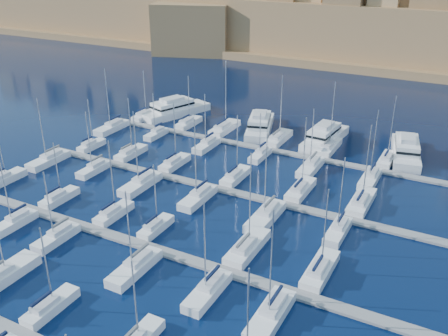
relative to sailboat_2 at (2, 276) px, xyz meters
The scene contains 46 objects.
ground 30.55m from the sailboat_2, 65.37° to the left, with size 600.00×600.00×0.00m, color #021032.
pontoon_mid_near 20.26m from the sailboat_2, 51.07° to the left, with size 84.00×2.00×0.40m, color slate.
pontoon_mid_far 39.85m from the sailboat_2, 71.37° to the left, with size 84.00×2.00×0.40m, color slate.
pontoon_far 61.10m from the sailboat_2, 77.98° to the left, with size 84.00×2.00×0.40m, color slate.
sailboat_2 is the anchor object (origin of this frame).
sailboat_3 10.42m from the sailboat_2, ahead, with size 2.36×7.85×12.10m.
sailboat_12 32.59m from the sailboat_2, 139.55° to the left, with size 2.70×9.00×14.28m.
sailboat_13 22.83m from the sailboat_2, 115.81° to the left, with size 2.34×7.80×11.27m.
sailboat_14 20.77m from the sailboat_2, 84.03° to the left, with size 2.40×8.01×13.82m.
sailboat_15 23.07m from the sailboat_2, 61.75° to the left, with size 2.20×7.33×11.62m.
sailboat_16 34.13m from the sailboat_2, 39.70° to the left, with size 3.10×10.34×15.90m.
sailboat_17 43.21m from the sailboat_2, 29.76° to the left, with size 2.89×9.62×13.25m.
sailboat_19 14.82m from the sailboat_2, 132.64° to the left, with size 2.37×7.91×13.66m.
sailboat_20 10.82m from the sailboat_2, 94.12° to the left, with size 2.44×8.13×12.19m.
sailboat_21 17.77m from the sailboat_2, 34.65° to the left, with size 2.86×9.54×13.18m.
sailboat_22 28.08m from the sailboat_2, 21.69° to the left, with size 2.70×8.98×14.38m.
sailboat_23 36.45m from the sailboat_2, 15.78° to the left, with size 2.98×9.92×15.88m.
sailboat_24 47.62m from the sailboat_2, 117.30° to the left, with size 2.20×7.32×11.51m.
sailboat_25 44.44m from the sailboat_2, 104.88° to the left, with size 2.58×8.60×13.02m.
sailboat_26 42.91m from the sailboat_2, 90.30° to the left, with size 2.56×8.52×13.69m.
sailboat_27 45.16m from the sailboat_2, 72.37° to the left, with size 2.64×8.79×13.19m.
sailboat_28 50.98m from the sailboat_2, 58.40° to the left, with size 2.87×9.57×14.69m.
sailboat_29 57.78m from the sailboat_2, 49.27° to the left, with size 3.09×10.30×15.02m.
sailboat_30 39.99m from the sailboat_2, 127.00° to the left, with size 2.96×9.87×14.38m.
sailboat_31 35.27m from the sailboat_2, 111.22° to the left, with size 2.39×7.96×13.12m.
sailboat_32 31.83m from the sailboat_2, 90.93° to the left, with size 3.03×10.11×15.35m.
sailboat_33 34.22m from the sailboat_2, 69.96° to the left, with size 2.83×9.44×15.76m.
sailboat_34 40.27m from the sailboat_2, 51.64° to the left, with size 3.19×10.62×15.81m.
sailboat_35 49.24m from the sailboat_2, 41.62° to the left, with size 2.50×8.32×13.69m.
sailboat_36 69.24m from the sailboat_2, 110.13° to the left, with size 2.62×8.72×12.73m.
sailboat_37 66.09m from the sailboat_2, 99.31° to the left, with size 2.75×9.15×12.85m.
sailboat_38 66.10m from the sailboat_2, 90.82° to the left, with size 3.28×10.93×17.32m.
sailboat_39 67.12m from the sailboat_2, 78.58° to the left, with size 3.10×10.33×15.66m.
sailboat_40 70.49m from the sailboat_2, 69.14° to the left, with size 3.14×10.48×15.61m.
sailboat_41 75.12m from the sailboat_2, 59.79° to the left, with size 2.56×8.54×14.60m.
sailboat_42 59.51m from the sailboat_2, 115.31° to the left, with size 3.05×10.16×15.64m.
sailboat_43 56.79m from the sailboat_2, 103.59° to the left, with size 2.19×7.31×11.01m.
sailboat_44 54.52m from the sailboat_2, 89.23° to the left, with size 2.61×8.70×12.88m.
sailboat_45 56.67m from the sailboat_2, 76.19° to the left, with size 2.30×7.65×10.43m.
sailboat_46 59.54m from the sailboat_2, 65.13° to the left, with size 2.92×9.72×13.38m.
sailboat_47 65.56m from the sailboat_2, 55.80° to the left, with size 2.79×9.29×14.86m.
motor_yacht_a 72.97m from the sailboat_2, 104.53° to the left, with size 12.11×20.28×5.25m.
motor_yacht_b 70.19m from the sailboat_2, 84.51° to the left, with size 10.58×18.66×5.25m.
motor_yacht_c 73.34m from the sailboat_2, 71.79° to the left, with size 6.50×17.83×5.25m.
motor_yacht_d 80.83m from the sailboat_2, 59.77° to the left, with size 8.84×18.56×5.25m.
fortified_city 183.98m from the sailboat_2, 86.08° to the left, with size 460.00×108.95×59.52m.
Camera 1 is at (39.62, -62.49, 41.85)m, focal length 40.00 mm.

